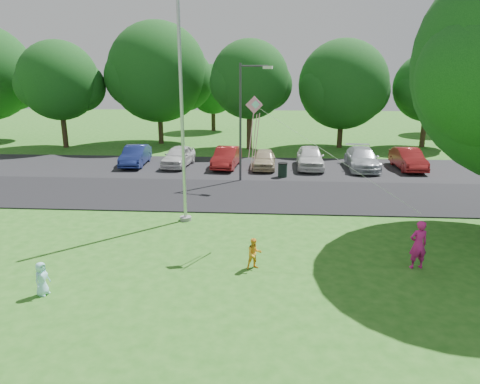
# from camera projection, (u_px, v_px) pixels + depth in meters

# --- Properties ---
(ground) EXTENTS (120.00, 120.00, 0.00)m
(ground) POSITION_uv_depth(u_px,v_px,m) (265.00, 275.00, 13.54)
(ground) COLOR #28681B
(ground) RESTS_ON ground
(park_road) EXTENTS (60.00, 6.00, 0.06)m
(park_road) POSITION_uv_depth(u_px,v_px,m) (267.00, 195.00, 22.18)
(park_road) COLOR black
(park_road) RESTS_ON ground
(parking_strip) EXTENTS (42.00, 7.00, 0.06)m
(parking_strip) POSITION_uv_depth(u_px,v_px,m) (268.00, 168.00, 28.42)
(parking_strip) COLOR black
(parking_strip) RESTS_ON ground
(flagpole) EXTENTS (0.50, 0.50, 10.00)m
(flagpole) POSITION_uv_depth(u_px,v_px,m) (182.00, 124.00, 17.44)
(flagpole) COLOR #B7BABF
(flagpole) RESTS_ON ground
(street_lamp) EXTENTS (1.85, 0.66, 6.68)m
(street_lamp) POSITION_uv_depth(u_px,v_px,m) (245.00, 112.00, 24.00)
(street_lamp) COLOR #3F3F44
(street_lamp) RESTS_ON ground
(trash_can) EXTENTS (0.58, 0.58, 0.92)m
(trash_can) POSITION_uv_depth(u_px,v_px,m) (283.00, 170.00, 25.84)
(trash_can) COLOR black
(trash_can) RESTS_ON ground
(tree_row) EXTENTS (64.35, 11.94, 10.88)m
(tree_row) POSITION_uv_depth(u_px,v_px,m) (289.00, 78.00, 35.15)
(tree_row) COLOR #332316
(tree_row) RESTS_ON ground
(horizon_trees) EXTENTS (77.46, 7.20, 7.02)m
(horizon_trees) POSITION_uv_depth(u_px,v_px,m) (308.00, 91.00, 44.64)
(horizon_trees) COLOR #332316
(horizon_trees) RESTS_ON ground
(parked_cars) EXTENTS (19.70, 4.75, 1.45)m
(parked_cars) POSITION_uv_depth(u_px,v_px,m) (277.00, 158.00, 28.31)
(parked_cars) COLOR navy
(parked_cars) RESTS_ON ground
(woman) EXTENTS (0.66, 0.50, 1.64)m
(woman) POSITION_uv_depth(u_px,v_px,m) (418.00, 245.00, 13.84)
(woman) COLOR #CD1B7F
(woman) RESTS_ON ground
(child_yellow) EXTENTS (0.62, 0.55, 1.04)m
(child_yellow) POSITION_uv_depth(u_px,v_px,m) (254.00, 254.00, 13.88)
(child_yellow) COLOR #FFA828
(child_yellow) RESTS_ON ground
(child_blue) EXTENTS (0.44, 0.56, 1.01)m
(child_blue) POSITION_uv_depth(u_px,v_px,m) (42.00, 279.00, 12.24)
(child_blue) COLOR #A6EDFF
(child_blue) RESTS_ON ground
(kite) EXTENTS (5.73, 2.09, 3.56)m
(kite) POSITION_uv_depth(u_px,v_px,m) (258.00, 120.00, 14.85)
(kite) COLOR pink
(kite) RESTS_ON ground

